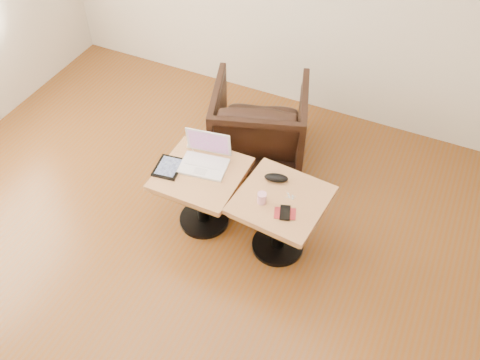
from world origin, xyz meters
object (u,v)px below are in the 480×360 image
at_px(side_table_right, 280,211).
at_px(laptop, 205,158).
at_px(armchair, 260,123).
at_px(side_table_left, 202,185).
at_px(striped_cup, 262,198).

bearing_deg(side_table_right, laptop, 177.34).
height_order(side_table_right, armchair, armchair).
distance_m(side_table_left, striped_cup, 0.54).
bearing_deg(armchair, laptop, 64.83).
distance_m(striped_cup, armchair, 1.06).
bearing_deg(armchair, side_table_right, 103.48).
distance_m(side_table_left, laptop, 0.20).
bearing_deg(side_table_right, armchair, 126.98).
bearing_deg(striped_cup, side_table_right, 39.30).
bearing_deg(side_table_left, striped_cup, -9.16).
distance_m(laptop, armchair, 0.81).
bearing_deg(striped_cup, armchair, 114.01).
bearing_deg(laptop, side_table_right, -16.91).
xyz_separation_m(side_table_right, striped_cup, (-0.11, -0.09, 0.17)).
height_order(side_table_left, laptop, laptop).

